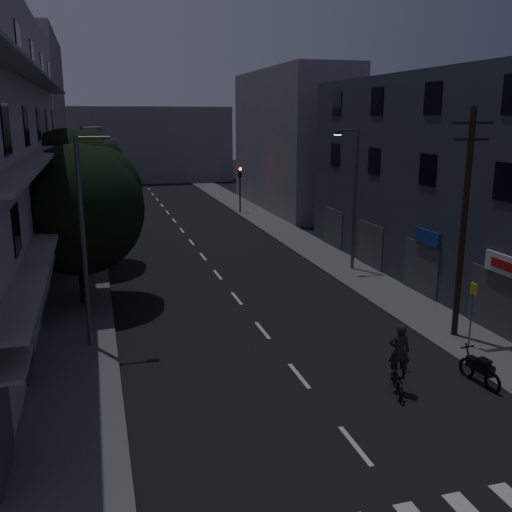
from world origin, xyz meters
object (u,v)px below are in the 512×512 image
bus_stop_sign (472,303)px  cyclist (398,369)px  motorcycle (480,370)px  utility_pole (464,220)px

bus_stop_sign → cyclist: size_ratio=1.07×
bus_stop_sign → motorcycle: (-1.46, -2.59, -1.40)m
bus_stop_sign → motorcycle: bearing=-119.4°
utility_pole → motorcycle: utility_pole is taller
bus_stop_sign → cyclist: 5.13m
utility_pole → cyclist: 7.11m
utility_pole → bus_stop_sign: utility_pole is taller
motorcycle → utility_pole: bearing=61.1°
utility_pole → bus_stop_sign: (-0.18, -1.20, -2.98)m
cyclist → motorcycle: bearing=16.2°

